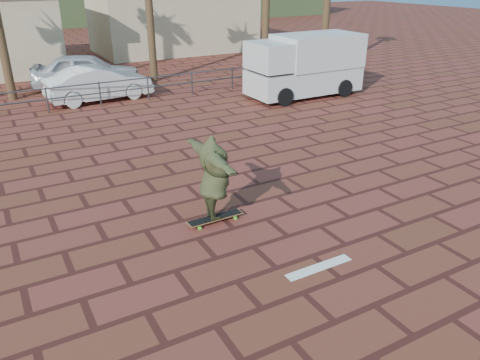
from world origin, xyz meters
name	(u,v)px	position (x,y,z in m)	size (l,w,h in m)	color
ground	(253,247)	(0.00, 0.00, 0.00)	(120.00, 120.00, 0.00)	maroon
paint_stripe	(319,267)	(0.70, -1.20, 0.00)	(1.40, 0.22, 0.01)	white
guardrail	(100,90)	(0.00, 12.00, 0.68)	(24.06, 0.06, 1.00)	#47494F
building_east	(173,11)	(8.00, 24.00, 2.54)	(10.60, 6.60, 5.00)	beige
longboard	(215,218)	(-0.22, 1.27, 0.10)	(1.27, 0.31, 0.12)	olive
skateboarder	(214,178)	(-0.22, 1.27, 1.06)	(2.31, 0.63, 1.88)	#383C20
campervan	(305,64)	(8.20, 9.48, 1.35)	(4.95, 2.18, 2.56)	silver
car_silver	(87,71)	(0.25, 15.33, 0.81)	(1.91, 4.73, 1.61)	silver
car_white	(99,84)	(0.23, 13.00, 0.71)	(1.50, 4.30, 1.42)	white
street_sign	(337,57)	(10.34, 10.00, 1.39)	(0.39, 0.18, 1.99)	gray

